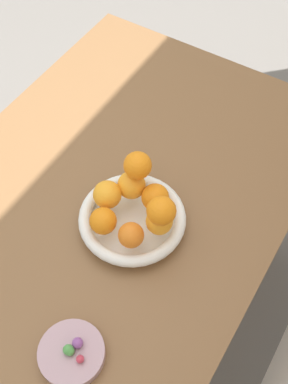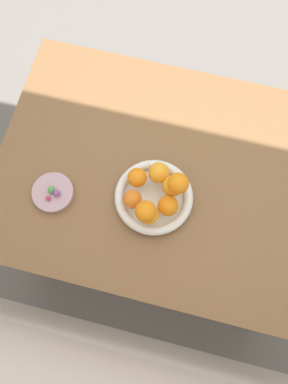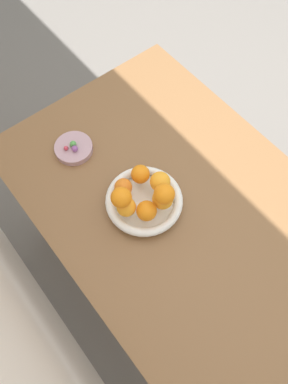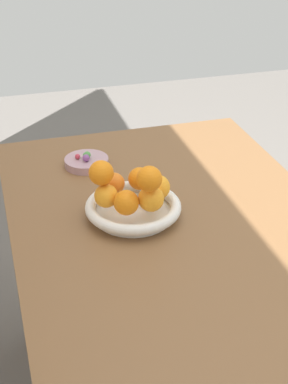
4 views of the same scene
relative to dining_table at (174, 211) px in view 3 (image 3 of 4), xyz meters
The scene contains 16 objects.
ground_plane 0.65m from the dining_table, ahead, with size 6.00×6.00×0.00m, color slate.
dining_table is the anchor object (origin of this frame).
fruit_bowl 0.15m from the dining_table, 62.18° to the left, with size 0.23×0.23×0.04m.
candy_dish 0.38m from the dining_table, 22.86° to the left, with size 0.12×0.12×0.02m, color #B28C99.
orange_0 0.22m from the dining_table, 73.53° to the left, with size 0.06×0.06×0.06m, color orange.
orange_1 0.20m from the dining_table, 92.38° to the left, with size 0.06×0.06×0.06m, color orange.
orange_2 0.17m from the dining_table, 94.11° to the left, with size 0.06×0.06×0.06m, color orange.
orange_3 0.17m from the dining_table, 30.04° to the left, with size 0.06×0.06×0.06m, color orange.
orange_4 0.20m from the dining_table, 28.12° to the left, with size 0.06×0.06×0.06m, color orange.
orange_5 0.22m from the dining_table, 49.99° to the left, with size 0.05×0.05×0.05m, color orange.
orange_6 0.27m from the dining_table, 71.59° to the left, with size 0.06×0.06×0.06m, color orange.
orange_7 0.23m from the dining_table, 100.75° to the left, with size 0.06×0.06×0.06m, color orange.
candy_ball_0 0.39m from the dining_table, 22.30° to the left, with size 0.02×0.02×0.02m, color #4C9947.
candy_ball_1 0.37m from the dining_table, 24.48° to the left, with size 0.02×0.02×0.02m, color #8C4C99.
candy_ball_2 0.39m from the dining_table, 22.78° to the left, with size 0.02×0.02×0.02m, color #4C9947.
candy_ball_3 0.40m from the dining_table, 25.95° to the left, with size 0.01×0.01×0.01m, color #C6384C.
Camera 3 is at (-0.33, 0.39, 1.76)m, focal length 35.00 mm.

